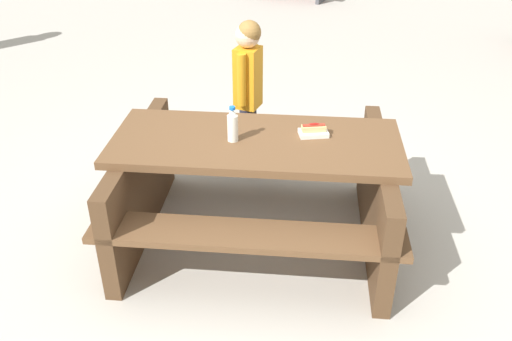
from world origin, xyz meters
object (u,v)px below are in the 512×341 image
object	(u,v)px
picnic_table	(256,181)
hotdog_tray	(314,131)
child_in_coat	(248,78)
soda_bottle	(233,125)

from	to	relation	value
picnic_table	hotdog_tray	bearing A→B (deg)	11.66
picnic_table	hotdog_tray	xyz separation A→B (m)	(0.36, 0.07, 0.34)
hotdog_tray	child_in_coat	size ratio (longest dim) A/B	0.16
soda_bottle	hotdog_tray	world-z (taller)	soda_bottle
picnic_table	hotdog_tray	world-z (taller)	hotdog_tray
child_in_coat	hotdog_tray	bearing A→B (deg)	-61.67
soda_bottle	child_in_coat	distance (m)	0.96
soda_bottle	hotdog_tray	xyz separation A→B (m)	(0.50, 0.10, -0.07)
child_in_coat	picnic_table	bearing A→B (deg)	-83.46
picnic_table	soda_bottle	bearing A→B (deg)	-171.10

